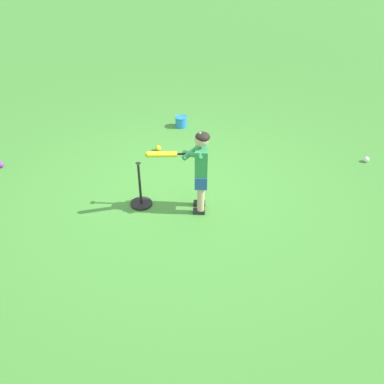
% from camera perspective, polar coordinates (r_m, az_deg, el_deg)
% --- Properties ---
extents(ground_plane, '(40.00, 40.00, 0.00)m').
position_cam_1_polar(ground_plane, '(5.78, -1.49, 0.22)').
color(ground_plane, '#479338').
extents(child_batter, '(0.68, 0.54, 1.08)m').
position_cam_1_polar(child_batter, '(5.07, 0.92, 3.61)').
color(child_batter, '#232328').
rests_on(child_batter, ground).
extents(play_ball_midfield, '(0.09, 0.09, 0.09)m').
position_cam_1_polar(play_ball_midfield, '(6.89, -24.36, 3.38)').
color(play_ball_midfield, purple).
rests_on(play_ball_midfield, ground).
extents(play_ball_far_right, '(0.09, 0.09, 0.09)m').
position_cam_1_polar(play_ball_far_right, '(6.94, 22.43, 4.08)').
color(play_ball_far_right, white).
rests_on(play_ball_far_right, ground).
extents(play_ball_center_lawn, '(0.09, 0.09, 0.09)m').
position_cam_1_polar(play_ball_center_lawn, '(6.75, -4.57, 5.92)').
color(play_ball_center_lawn, yellow).
rests_on(play_ball_center_lawn, ground).
extents(batting_tee, '(0.28, 0.28, 0.62)m').
position_cam_1_polar(batting_tee, '(5.49, -6.90, -0.79)').
color(batting_tee, black).
rests_on(batting_tee, ground).
extents(toy_bucket, '(0.22, 0.22, 0.19)m').
position_cam_1_polar(toy_bucket, '(7.50, -1.48, 9.47)').
color(toy_bucket, '#2884DB').
rests_on(toy_bucket, ground).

